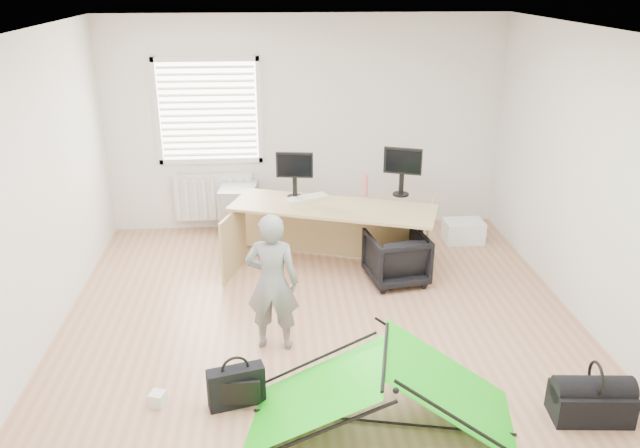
{
  "coord_description": "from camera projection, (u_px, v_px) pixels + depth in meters",
  "views": [
    {
      "loc": [
        -0.42,
        -5.0,
        3.15
      ],
      "look_at": [
        0.0,
        0.4,
        0.95
      ],
      "focal_mm": 35.0,
      "sensor_mm": 36.0,
      "label": 1
    }
  ],
  "objects": [
    {
      "name": "ground",
      "position": [
        323.0,
        334.0,
        5.83
      ],
      "size": [
        5.5,
        5.5,
        0.0
      ],
      "primitive_type": "plane",
      "color": "#AD7B5C",
      "rests_on": "ground"
    },
    {
      "name": "back_wall",
      "position": [
        305.0,
        125.0,
        7.87
      ],
      "size": [
        5.0,
        0.02,
        2.7
      ],
      "primitive_type": "cube",
      "color": "silver",
      "rests_on": "ground"
    },
    {
      "name": "window",
      "position": [
        208.0,
        112.0,
        7.67
      ],
      "size": [
        1.2,
        0.06,
        1.2
      ],
      "primitive_type": "cube",
      "color": "silver",
      "rests_on": "back_wall"
    },
    {
      "name": "radiator",
      "position": [
        214.0,
        197.0,
        8.04
      ],
      "size": [
        1.0,
        0.12,
        0.6
      ],
      "primitive_type": "cube",
      "color": "silver",
      "rests_on": "back_wall"
    },
    {
      "name": "desk",
      "position": [
        333.0,
        238.0,
        6.97
      ],
      "size": [
        2.34,
        1.4,
        0.76
      ],
      "primitive_type": "cube",
      "rotation": [
        0.0,
        0.0,
        -0.33
      ],
      "color": "tan",
      "rests_on": "ground"
    },
    {
      "name": "filing_cabinet",
      "position": [
        239.0,
        211.0,
        7.87
      ],
      "size": [
        0.49,
        0.62,
        0.68
      ],
      "primitive_type": "cube",
      "rotation": [
        0.0,
        0.0,
        -0.1
      ],
      "color": "#9FA2A4",
      "rests_on": "ground"
    },
    {
      "name": "monitor_left",
      "position": [
        295.0,
        181.0,
        7.01
      ],
      "size": [
        0.42,
        0.15,
        0.39
      ],
      "primitive_type": "cube",
      "rotation": [
        0.0,
        0.0,
        -0.15
      ],
      "color": "black",
      "rests_on": "desk"
    },
    {
      "name": "monitor_right",
      "position": [
        402.0,
        178.0,
        7.09
      ],
      "size": [
        0.44,
        0.24,
        0.41
      ],
      "primitive_type": "cube",
      "rotation": [
        0.0,
        0.0,
        -0.36
      ],
      "color": "black",
      "rests_on": "desk"
    },
    {
      "name": "keyboard",
      "position": [
        307.0,
        198.0,
        7.05
      ],
      "size": [
        0.52,
        0.35,
        0.02
      ],
      "primitive_type": "cube",
      "rotation": [
        0.0,
        0.0,
        0.42
      ],
      "color": "beige",
      "rests_on": "desk"
    },
    {
      "name": "thermos",
      "position": [
        365.0,
        185.0,
        7.1
      ],
      "size": [
        0.09,
        0.09,
        0.26
      ],
      "primitive_type": "cylinder",
      "rotation": [
        0.0,
        0.0,
        -0.31
      ],
      "color": "#B56568",
      "rests_on": "desk"
    },
    {
      "name": "office_chair",
      "position": [
        396.0,
        257.0,
        6.73
      ],
      "size": [
        0.69,
        0.71,
        0.56
      ],
      "primitive_type": "imported",
      "rotation": [
        0.0,
        0.0,
        3.31
      ],
      "color": "black",
      "rests_on": "ground"
    },
    {
      "name": "person",
      "position": [
        272.0,
        282.0,
        5.42
      ],
      "size": [
        0.51,
        0.38,
        1.28
      ],
      "primitive_type": "imported",
      "rotation": [
        0.0,
        0.0,
        2.98
      ],
      "color": "gray",
      "rests_on": "ground"
    },
    {
      "name": "kite",
      "position": [
        383.0,
        390.0,
        4.56
      ],
      "size": [
        2.1,
        1.26,
        0.61
      ],
      "primitive_type": null,
      "rotation": [
        0.0,
        0.0,
        -0.22
      ],
      "color": "#1ACF13",
      "rests_on": "ground"
    },
    {
      "name": "storage_crate",
      "position": [
        463.0,
        231.0,
        7.8
      ],
      "size": [
        0.48,
        0.34,
        0.27
      ],
      "primitive_type": "cube",
      "rotation": [
        0.0,
        0.0,
        0.0
      ],
      "color": "white",
      "rests_on": "ground"
    },
    {
      "name": "tote_bag",
      "position": [
        235.0,
        230.0,
        7.74
      ],
      "size": [
        0.32,
        0.21,
        0.35
      ],
      "primitive_type": "cube",
      "rotation": [
        0.0,
        0.0,
        -0.31
      ],
      "color": "teal",
      "rests_on": "ground"
    },
    {
      "name": "laptop_bag",
      "position": [
        236.0,
        387.0,
        4.82
      ],
      "size": [
        0.46,
        0.24,
        0.33
      ],
      "primitive_type": "cube",
      "rotation": [
        0.0,
        0.0,
        0.25
      ],
      "color": "black",
      "rests_on": "ground"
    },
    {
      "name": "white_box",
      "position": [
        158.0,
        399.0,
        4.86
      ],
      "size": [
        0.14,
        0.14,
        0.11
      ],
      "primitive_type": "cube",
      "rotation": [
        0.0,
        0.0,
        -0.32
      ],
      "color": "silver",
      "rests_on": "ground"
    },
    {
      "name": "duffel_bag",
      "position": [
        591.0,
        404.0,
        4.69
      ],
      "size": [
        0.61,
        0.35,
        0.25
      ],
      "primitive_type": "cube",
      "rotation": [
        0.0,
        0.0,
        -0.09
      ],
      "color": "black",
      "rests_on": "ground"
    }
  ]
}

